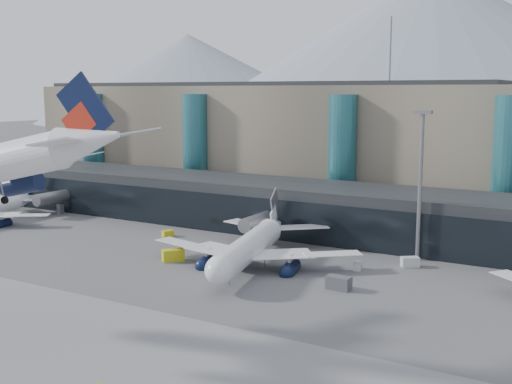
# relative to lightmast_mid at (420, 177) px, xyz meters

# --- Properties ---
(ground) EXTENTS (900.00, 900.00, 0.00)m
(ground) POSITION_rel_lightmast_mid_xyz_m (-30.00, -48.00, -14.42)
(ground) COLOR #515154
(ground) RESTS_ON ground
(concourse) EXTENTS (170.00, 27.00, 10.00)m
(concourse) POSITION_rel_lightmast_mid_xyz_m (-30.02, 9.73, -9.45)
(concourse) COLOR black
(concourse) RESTS_ON ground
(terminal_main) EXTENTS (130.00, 30.00, 31.00)m
(terminal_main) POSITION_rel_lightmast_mid_xyz_m (-55.00, 42.00, 1.03)
(terminal_main) COLOR gray
(terminal_main) RESTS_ON ground
(teal_towers) EXTENTS (116.40, 19.40, 46.00)m
(teal_towers) POSITION_rel_lightmast_mid_xyz_m (-44.99, 26.01, -0.41)
(teal_towers) COLOR #296A75
(teal_towers) RESTS_ON ground
(lightmast_mid) EXTENTS (3.00, 1.20, 25.60)m
(lightmast_mid) POSITION_rel_lightmast_mid_xyz_m (0.00, 0.00, 0.00)
(lightmast_mid) COLOR slate
(lightmast_mid) RESTS_ON ground
(jet_parked_mid) EXTENTS (37.15, 38.24, 12.29)m
(jet_parked_mid) POSITION_rel_lightmast_mid_xyz_m (-23.23, -15.76, -9.77)
(jet_parked_mid) COLOR white
(jet_parked_mid) RESTS_ON ground
(veh_b) EXTENTS (2.14, 2.58, 1.28)m
(veh_b) POSITION_rel_lightmast_mid_xyz_m (-48.18, -7.35, -13.78)
(veh_b) COLOR gold
(veh_b) RESTS_ON ground
(veh_c) EXTENTS (3.62, 2.02, 1.97)m
(veh_c) POSITION_rel_lightmast_mid_xyz_m (-5.21, -22.16, -13.43)
(veh_c) COLOR #4B4B50
(veh_c) RESTS_ON ground
(veh_d) EXTENTS (3.26, 2.94, 1.65)m
(veh_d) POSITION_rel_lightmast_mid_xyz_m (0.21, -4.90, -13.59)
(veh_d) COLOR #BCBCBC
(veh_d) RESTS_ON ground
(veh_g) EXTENTS (1.67, 2.32, 1.23)m
(veh_g) POSITION_rel_lightmast_mid_xyz_m (-6.62, -10.92, -13.81)
(veh_g) COLOR #BCBCBC
(veh_g) RESTS_ON ground
(veh_h) EXTENTS (3.81, 4.00, 2.01)m
(veh_h) POSITION_rel_lightmast_mid_xyz_m (-35.95, -21.60, -13.41)
(veh_h) COLOR gold
(veh_h) RESTS_ON ground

